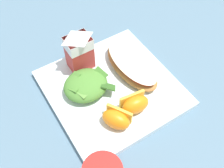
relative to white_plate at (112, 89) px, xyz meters
The scene contains 7 objects.
ground 0.01m from the white_plate, ahead, with size 3.00×3.00×0.00m, color slate.
white_plate is the anchor object (origin of this frame).
cheesy_pizza_bread 0.07m from the white_plate, 15.20° to the left, with size 0.08×0.17×0.04m.
green_salad_pile 0.07m from the white_plate, 158.26° to the left, with size 0.11×0.10×0.04m.
milk_carton 0.12m from the white_plate, 107.49° to the left, with size 0.06×0.04×0.11m.
orange_wedge_front 0.10m from the white_plate, 117.05° to the right, with size 0.06×0.07×0.04m.
orange_wedge_middle 0.08m from the white_plate, 83.43° to the right, with size 0.06×0.04×0.04m.
Camera 1 is at (-0.20, -0.31, 0.52)m, focal length 43.48 mm.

